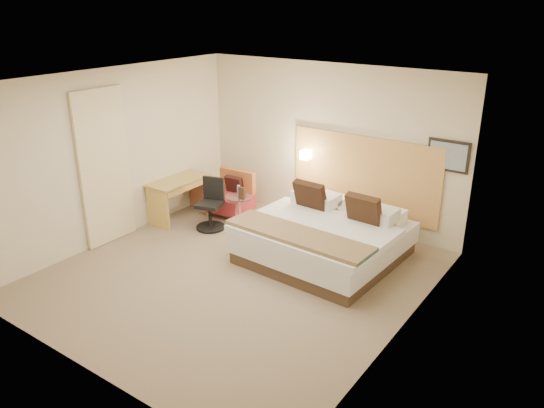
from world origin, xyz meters
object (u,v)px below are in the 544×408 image
Objects in this scene: lounge_chair at (231,197)px; desk_chair at (211,208)px; desk at (180,188)px; side_table at (239,209)px; bed at (325,237)px.

desk_chair reaches higher than lounge_chair.
lounge_chair is 0.94m from desk.
lounge_chair is 0.73m from desk_chair.
lounge_chair is 0.89× the size of desk_chair.
lounge_chair is 0.55m from side_table.
desk is (-0.59, -0.68, 0.26)m from lounge_chair.
bed is 2.12m from desk_chair.
lounge_chair is (-2.26, 0.57, -0.03)m from bed.
lounge_chair reaches higher than desk.
desk_chair reaches higher than side_table.
desk is 0.76m from desk_chair.
desk is at bearing 177.78° from desk_chair.
desk_chair is (0.73, -0.03, -0.21)m from desk.
side_table is 0.44× the size of desk.
bed is at bearing -14.15° from lounge_chair.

